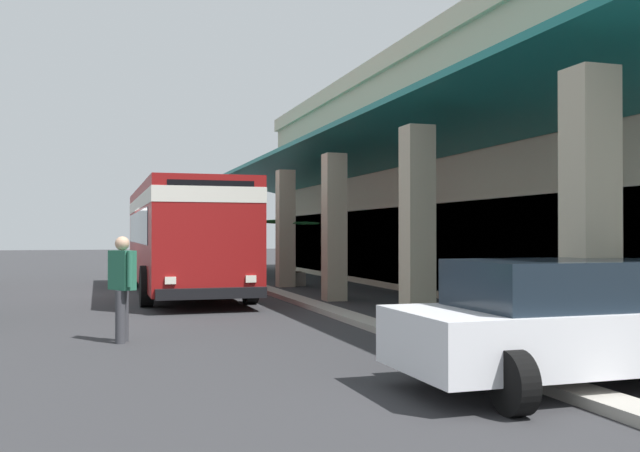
{
  "coord_description": "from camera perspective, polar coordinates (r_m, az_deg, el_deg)",
  "views": [
    {
      "loc": [
        21.98,
        -1.25,
        1.77
      ],
      "look_at": [
        5.41,
        3.89,
        1.95
      ],
      "focal_mm": 40.34,
      "sensor_mm": 36.0,
      "label": 1
    }
  ],
  "objects": [
    {
      "name": "ground",
      "position": [
        23.91,
        5.6,
        -4.85
      ],
      "size": [
        120.0,
        120.0,
        0.0
      ],
      "primitive_type": "plane",
      "color": "#2D2D30"
    },
    {
      "name": "curb_strip",
      "position": [
        21.27,
        -3.73,
        -5.22
      ],
      "size": [
        37.2,
        0.5,
        0.12
      ],
      "primitive_type": "cube",
      "color": "#9E998E",
      "rests_on": "ground"
    },
    {
      "name": "plaza_building",
      "position": [
        25.33,
        18.02,
        4.1
      ],
      "size": [
        31.3,
        14.83,
        7.66
      ],
      "color": "#B2A88E",
      "rests_on": "ground"
    },
    {
      "name": "transit_bus",
      "position": [
        21.62,
        -10.87,
        -0.38
      ],
      "size": [
        11.22,
        2.87,
        3.34
      ],
      "color": "maroon",
      "rests_on": "ground"
    },
    {
      "name": "parked_sedan_white",
      "position": [
        8.87,
        19.79,
        -7.18
      ],
      "size": [
        2.47,
        4.42,
        1.47
      ],
      "color": "silver",
      "rests_on": "ground"
    },
    {
      "name": "pedestrian",
      "position": [
        12.17,
        -15.42,
        -4.33
      ],
      "size": [
        0.65,
        0.45,
        1.73
      ],
      "color": "#38383D",
      "rests_on": "ground"
    },
    {
      "name": "potted_palm",
      "position": [
        24.49,
        -2.22,
        -3.16
      ],
      "size": [
        1.73,
        2.12,
        2.27
      ],
      "color": "gray",
      "rests_on": "ground"
    }
  ]
}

